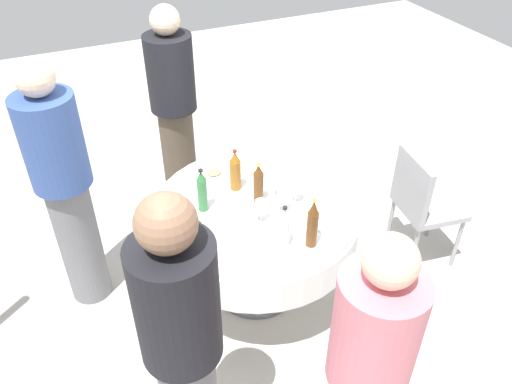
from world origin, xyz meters
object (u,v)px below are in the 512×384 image
wine_glass_north (296,187)px  person_west (174,111)px  bottle_amber_south (235,171)px  person_inner (183,346)px  plate_east (323,218)px  person_left (366,373)px  wine_glass_south (283,198)px  wine_glass_right (278,182)px  bottle_green_inner (202,191)px  plate_mid (288,172)px  bottle_brown_right (312,224)px  plate_near (214,174)px  wine_glass_left (261,207)px  bottle_brown_west (258,184)px  person_rear (65,187)px  bottle_clear_left (284,228)px  chair_right (421,200)px  dining_table (256,223)px

wine_glass_north → person_west: 1.26m
bottle_amber_south → person_west: bearing=-83.0°
person_inner → plate_east: bearing=-110.2°
bottle_amber_south → person_left: 1.49m
wine_glass_south → person_left: bearing=80.7°
wine_glass_right → person_inner: bearing=46.4°
bottle_green_inner → plate_mid: bearing=-167.9°
plate_mid → bottle_brown_right: bearing=73.8°
wine_glass_south → person_left: 1.18m
plate_near → wine_glass_left: bearing=99.8°
wine_glass_left → bottle_amber_south: bearing=-87.6°
plate_mid → plate_near: bearing=-20.5°
bottle_brown_west → person_inner: size_ratio=0.16×
wine_glass_left → person_inner: 1.02m
bottle_brown_west → bottle_green_inner: bearing=-9.6°
wine_glass_left → person_rear: person_rear is taller
bottle_clear_left → plate_east: size_ratio=1.05×
wine_glass_right → wine_glass_left: bearing=43.6°
plate_east → bottle_green_inner: bearing=-31.0°
bottle_green_inner → wine_glass_left: bearing=139.4°
plate_east → person_inner: person_inner is taller
bottle_brown_right → plate_near: bottle_brown_right is taller
wine_glass_left → person_inner: (0.70, 0.75, 0.03)m
wine_glass_north → chair_right: bearing=174.9°
bottle_brown_west → bottle_amber_south: (0.08, -0.18, 0.00)m
wine_glass_left → plate_near: (0.09, -0.54, -0.09)m
wine_glass_south → person_left: person_left is taller
bottle_brown_right → person_rear: size_ratio=0.19×
bottle_brown_right → plate_east: bearing=-136.1°
bottle_green_inner → person_inner: person_inner is taller
wine_glass_south → plate_near: (0.25, -0.51, -0.08)m
person_left → plate_mid: bearing=-101.5°
bottle_clear_left → plate_near: bottle_clear_left is taller
dining_table → person_west: 1.17m
wine_glass_south → person_rear: (1.15, -0.56, 0.04)m
bottle_green_inner → person_left: bearing=99.8°
wine_glass_right → wine_glass_north: size_ratio=0.88×
chair_right → person_rear: bearing=-97.1°
person_rear → person_inner: size_ratio=1.01×
wine_glass_left → person_inner: bearing=47.1°
bottle_green_inner → plate_east: size_ratio=1.14×
bottle_brown_right → plate_near: (0.26, -0.84, -0.13)m
bottle_amber_south → person_inner: 1.30m
wine_glass_left → wine_glass_north: bearing=-163.9°
bottle_brown_right → person_inner: 0.98m
bottle_green_inner → plate_east: bottle_green_inner is taller
plate_near → person_inner: person_inner is taller
bottle_brown_west → person_west: size_ratio=0.17×
bottle_amber_south → bottle_clear_left: bearing=94.1°
bottle_green_inner → person_left: person_left is taller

